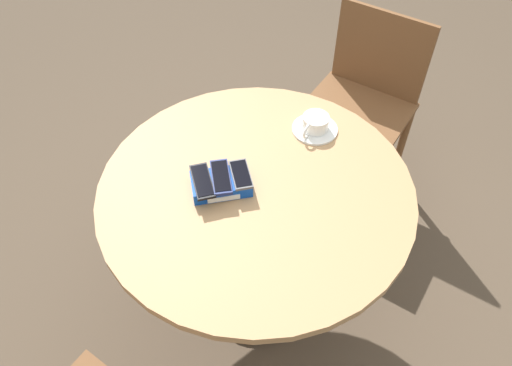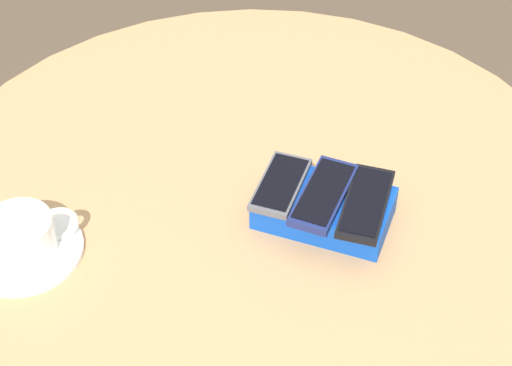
{
  "view_description": "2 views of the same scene",
  "coord_description": "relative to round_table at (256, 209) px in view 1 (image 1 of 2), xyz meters",
  "views": [
    {
      "loc": [
        -0.38,
        -0.94,
        1.94
      ],
      "look_at": [
        0.0,
        0.0,
        0.77
      ],
      "focal_mm": 35.0,
      "sensor_mm": 36.0,
      "label": 1
    },
    {
      "loc": [
        -0.16,
        0.88,
        1.6
      ],
      "look_at": [
        0.0,
        0.0,
        0.77
      ],
      "focal_mm": 60.0,
      "sensor_mm": 36.0,
      "label": 2
    }
  ],
  "objects": [
    {
      "name": "phone_navy",
      "position": [
        -0.1,
        0.04,
        0.16
      ],
      "size": [
        0.08,
        0.15,
        0.01
      ],
      "color": "navy",
      "rests_on": "phone_box"
    },
    {
      "name": "ground_plane",
      "position": [
        0.0,
        0.0,
        -0.64
      ],
      "size": [
        8.0,
        8.0,
        0.0
      ],
      "primitive_type": "plane",
      "color": "brown"
    },
    {
      "name": "phone_box",
      "position": [
        -0.1,
        0.04,
        0.13
      ],
      "size": [
        0.2,
        0.14,
        0.04
      ],
      "color": "#0F42AD",
      "rests_on": "round_table"
    },
    {
      "name": "chair_far_side",
      "position": [
        0.7,
        0.5,
        -0.17
      ],
      "size": [
        0.63,
        0.63,
        0.86
      ],
      "color": "brown",
      "rests_on": "ground_plane"
    },
    {
      "name": "saucer",
      "position": [
        0.29,
        0.17,
        0.11
      ],
      "size": [
        0.16,
        0.16,
        0.01
      ],
      "primitive_type": "cylinder",
      "color": "white",
      "rests_on": "round_table"
    },
    {
      "name": "phone_gray",
      "position": [
        -0.04,
        0.03,
        0.16
      ],
      "size": [
        0.07,
        0.13,
        0.01
      ],
      "color": "#515156",
      "rests_on": "phone_box"
    },
    {
      "name": "phone_black",
      "position": [
        -0.16,
        0.04,
        0.16
      ],
      "size": [
        0.07,
        0.15,
        0.01
      ],
      "color": "black",
      "rests_on": "phone_box"
    },
    {
      "name": "round_table",
      "position": [
        0.0,
        0.0,
        0.0
      ],
      "size": [
        1.0,
        1.0,
        0.75
      ],
      "color": "#2D2D2D",
      "rests_on": "ground_plane"
    },
    {
      "name": "coffee_cup",
      "position": [
        0.28,
        0.17,
        0.14
      ],
      "size": [
        0.11,
        0.09,
        0.06
      ],
      "color": "white",
      "rests_on": "saucer"
    }
  ]
}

